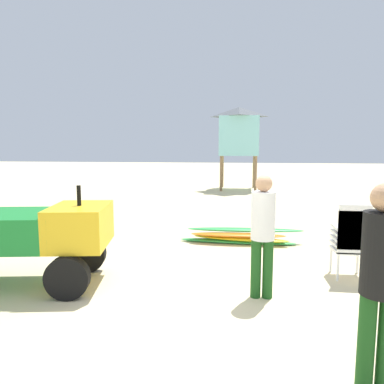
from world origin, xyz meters
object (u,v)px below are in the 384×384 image
(lifeguard_tower, at_px, (239,131))
(traffic_cone_near, at_px, (361,225))
(lifeguard_near_center, at_px, (263,228))
(utility_cart, at_px, (25,234))
(surfboard_pile, at_px, (240,236))
(lifeguard_near_left, at_px, (381,275))
(stacked_plastic_chairs, at_px, (352,236))

(lifeguard_tower, height_order, traffic_cone_near, lifeguard_tower)
(lifeguard_near_center, bearing_deg, utility_cart, 179.25)
(surfboard_pile, distance_m, lifeguard_near_center, 2.90)
(lifeguard_near_left, xyz_separation_m, traffic_cone_near, (1.75, 5.76, -0.80))
(utility_cart, distance_m, traffic_cone_near, 7.16)
(stacked_plastic_chairs, xyz_separation_m, lifeguard_near_center, (-1.42, -0.87, 0.27))
(stacked_plastic_chairs, height_order, lifeguard_near_left, lifeguard_near_left)
(lifeguard_near_left, distance_m, lifeguard_tower, 14.57)
(lifeguard_tower, bearing_deg, lifeguard_near_center, -88.82)
(utility_cart, bearing_deg, lifeguard_tower, 75.68)
(utility_cart, distance_m, lifeguard_near_center, 3.46)
(traffic_cone_near, bearing_deg, stacked_plastic_chairs, -110.68)
(surfboard_pile, xyz_separation_m, lifeguard_near_left, (1.07, -4.63, 0.88))
(stacked_plastic_chairs, bearing_deg, lifeguard_near_left, -102.60)
(utility_cart, relative_size, lifeguard_tower, 0.70)
(lifeguard_near_center, xyz_separation_m, lifeguard_tower, (-0.26, 12.57, 1.78))
(lifeguard_near_left, xyz_separation_m, lifeguard_near_center, (-0.81, 1.87, -0.06))
(lifeguard_near_left, relative_size, traffic_cone_near, 3.79)
(lifeguard_near_left, height_order, lifeguard_near_center, lifeguard_near_left)
(lifeguard_tower, bearing_deg, stacked_plastic_chairs, -81.82)
(lifeguard_near_center, relative_size, traffic_cone_near, 3.59)
(utility_cart, bearing_deg, traffic_cone_near, 32.59)
(stacked_plastic_chairs, xyz_separation_m, lifeguard_near_left, (-0.61, -2.73, 0.34))
(stacked_plastic_chairs, xyz_separation_m, surfboard_pile, (-1.68, 1.90, -0.54))
(surfboard_pile, bearing_deg, lifeguard_near_center, -84.64)
(utility_cart, bearing_deg, lifeguard_near_center, -0.75)
(utility_cart, relative_size, surfboard_pile, 1.02)
(lifeguard_tower, bearing_deg, traffic_cone_near, -71.97)
(lifeguard_near_left, bearing_deg, surfboard_pile, 103.02)
(lifeguard_near_left, xyz_separation_m, lifeguard_tower, (-1.07, 14.43, 1.72))
(lifeguard_near_center, relative_size, lifeguard_tower, 0.44)
(stacked_plastic_chairs, relative_size, lifeguard_near_center, 0.71)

